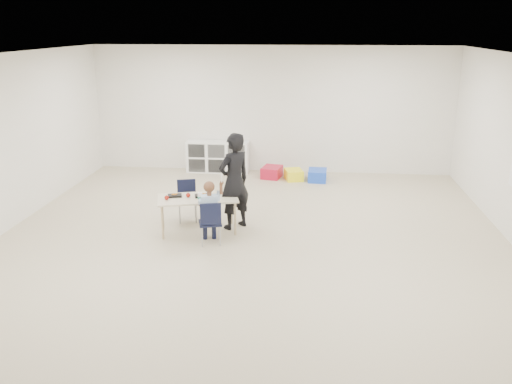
# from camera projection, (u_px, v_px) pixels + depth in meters

# --- Properties ---
(room) EXTENTS (9.00, 9.02, 2.80)m
(room) POSITION_uv_depth(u_px,v_px,m) (248.00, 157.00, 7.79)
(room) COLOR #B8AD8E
(room) RESTS_ON ground
(table) EXTENTS (1.38, 0.94, 0.58)m
(table) POSITION_uv_depth(u_px,v_px,m) (198.00, 214.00, 8.74)
(table) COLOR beige
(table) RESTS_ON ground
(chair_near) EXTENTS (0.41, 0.39, 0.69)m
(chair_near) POSITION_uv_depth(u_px,v_px,m) (210.00, 222.00, 8.24)
(chair_near) COLOR black
(chair_near) RESTS_ON ground
(chair_far) EXTENTS (0.41, 0.39, 0.69)m
(chair_far) POSITION_uv_depth(u_px,v_px,m) (187.00, 201.00, 9.20)
(chair_far) COLOR black
(chair_far) RESTS_ON ground
(child) EXTENTS (0.57, 0.57, 1.09)m
(child) POSITION_uv_depth(u_px,v_px,m) (210.00, 210.00, 8.18)
(child) COLOR #A8C1E3
(child) RESTS_ON chair_near
(lunch_tray_near) EXTENTS (0.25, 0.21, 0.03)m
(lunch_tray_near) POSITION_uv_depth(u_px,v_px,m) (202.00, 196.00, 8.69)
(lunch_tray_near) COLOR black
(lunch_tray_near) RESTS_ON table
(lunch_tray_far) EXTENTS (0.25, 0.21, 0.03)m
(lunch_tray_far) POSITION_uv_depth(u_px,v_px,m) (175.00, 196.00, 8.69)
(lunch_tray_far) COLOR black
(lunch_tray_far) RESTS_ON table
(milk_carton) EXTENTS (0.09, 0.09, 0.10)m
(milk_carton) POSITION_uv_depth(u_px,v_px,m) (200.00, 196.00, 8.56)
(milk_carton) COLOR white
(milk_carton) RESTS_ON table
(bread_roll) EXTENTS (0.09, 0.09, 0.07)m
(bread_roll) POSITION_uv_depth(u_px,v_px,m) (215.00, 197.00, 8.57)
(bread_roll) COLOR tan
(bread_roll) RESTS_ON table
(apple_near) EXTENTS (0.07, 0.07, 0.07)m
(apple_near) POSITION_uv_depth(u_px,v_px,m) (188.00, 195.00, 8.65)
(apple_near) COLOR maroon
(apple_near) RESTS_ON table
(apple_far) EXTENTS (0.07, 0.07, 0.07)m
(apple_far) POSITION_uv_depth(u_px,v_px,m) (167.00, 198.00, 8.52)
(apple_far) COLOR maroon
(apple_far) RESTS_ON table
(cubby_shelf) EXTENTS (1.40, 0.40, 0.70)m
(cubby_shelf) POSITION_uv_depth(u_px,v_px,m) (218.00, 157.00, 12.28)
(cubby_shelf) COLOR white
(cubby_shelf) RESTS_ON ground
(adult) EXTENTS (0.68, 0.68, 1.59)m
(adult) POSITION_uv_depth(u_px,v_px,m) (234.00, 181.00, 8.76)
(adult) COLOR black
(adult) RESTS_ON ground
(bin_red) EXTENTS (0.48, 0.56, 0.24)m
(bin_red) POSITION_uv_depth(u_px,v_px,m) (272.00, 172.00, 11.88)
(bin_red) COLOR #B5122E
(bin_red) RESTS_ON ground
(bin_yellow) EXTENTS (0.45, 0.53, 0.22)m
(bin_yellow) POSITION_uv_depth(u_px,v_px,m) (294.00, 175.00, 11.72)
(bin_yellow) COLOR #FFF01A
(bin_yellow) RESTS_ON ground
(bin_blue) EXTENTS (0.41, 0.51, 0.24)m
(bin_blue) POSITION_uv_depth(u_px,v_px,m) (317.00, 175.00, 11.63)
(bin_blue) COLOR blue
(bin_blue) RESTS_ON ground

